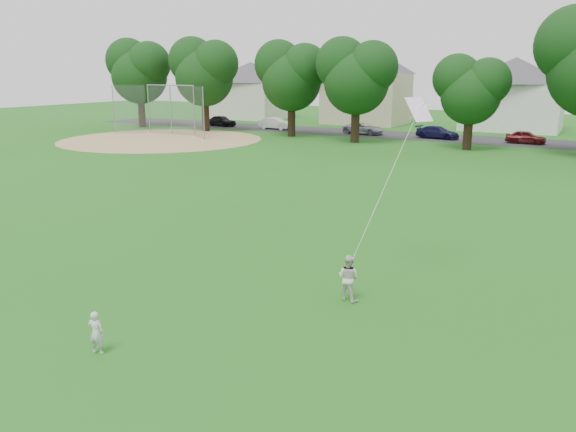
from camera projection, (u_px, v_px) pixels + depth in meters
The scene contains 10 objects.
ground at pixel (189, 310), 14.50m from camera, with size 160.00×160.00×0.00m, color #1D5C15.
street at pixel (492, 140), 49.87m from camera, with size 90.00×7.00×0.01m, color #2D2D30.
dirt_infield at pixel (162, 140), 50.49m from camera, with size 18.00×18.00×0.02m, color #9E7F51.
toddler at pixel (96, 333), 12.17m from camera, with size 0.36×0.24×0.99m, color silver.
older_boy at pixel (348, 278), 15.00m from camera, with size 0.62×0.48×1.27m, color silver.
kite at pixel (385, 186), 15.36m from camera, with size 0.87×1.85×4.94m.
baseball_backstop at pixel (167, 110), 53.66m from camera, with size 10.69×2.21×4.68m.
tree_row at pixel (486, 69), 43.02m from camera, with size 80.96×8.77×10.74m.
parked_cars at pixel (387, 130), 53.37m from camera, with size 45.46×2.11×1.23m.
house_row at pixel (519, 83), 56.88m from camera, with size 76.81×13.65×10.32m.
Camera 1 is at (8.85, -10.41, 6.00)m, focal length 35.00 mm.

